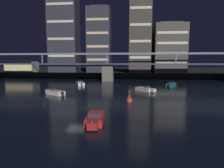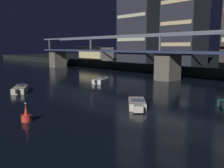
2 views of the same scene
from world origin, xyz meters
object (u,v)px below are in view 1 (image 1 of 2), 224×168
object	(u,v)px
tower_central	(140,34)
speedboat_mid_center	(80,84)
speedboat_near_right	(95,119)
channel_buoy	(129,99)
tower_east_tall	(168,49)
waterfront_pavilion	(22,67)
tower_west_low	(64,31)
speedboat_near_center	(55,93)
speedboat_mid_left	(145,89)
tower_west_tall	(99,41)
river_bridge	(108,68)
speedboat_near_left	(171,85)

from	to	relation	value
tower_central	speedboat_mid_center	bearing A→B (deg)	-125.59
speedboat_near_right	channel_buoy	xyz separation A→B (m)	(3.68, 10.66, 0.06)
tower_east_tall	waterfront_pavilion	distance (m)	60.96
tower_west_low	speedboat_near_center	bearing A→B (deg)	-73.44
channel_buoy	speedboat_near_right	bearing A→B (deg)	-109.03
speedboat_mid_center	channel_buoy	size ratio (longest dim) A/B	2.85
tower_east_tall	speedboat_mid_left	bearing A→B (deg)	-109.22
tower_west_tall	tower_east_tall	bearing A→B (deg)	-4.30
tower_west_tall	waterfront_pavilion	distance (m)	34.57
tower_central	speedboat_near_right	world-z (taller)	tower_central
river_bridge	speedboat_near_right	size ratio (longest dim) A/B	17.79
waterfront_pavilion	speedboat_near_right	world-z (taller)	waterfront_pavilion
river_bridge	tower_east_tall	bearing A→B (deg)	29.19
river_bridge	speedboat_mid_left	xyz separation A→B (m)	(10.63, -21.65, -4.09)
river_bridge	channel_buoy	bearing A→B (deg)	-77.87
river_bridge	waterfront_pavilion	xyz separation A→B (m)	(-37.96, 11.91, -0.07)
tower_central	speedboat_mid_center	xyz separation A→B (m)	(-17.71, -24.75, -16.82)
speedboat_near_center	speedboat_mid_left	xyz separation A→B (m)	(18.25, 5.80, 0.00)
river_bridge	channel_buoy	world-z (taller)	river_bridge
tower_west_low	speedboat_mid_center	bearing A→B (deg)	-63.17
tower_west_low	waterfront_pavilion	xyz separation A→B (m)	(-17.81, -2.80, -14.73)
tower_west_tall	tower_central	xyz separation A→B (m)	(16.47, -2.22, 1.95)
speedboat_near_left	speedboat_near_right	xyz separation A→B (m)	(-14.91, -30.65, 0.00)
tower_west_low	speedboat_near_right	xyz separation A→B (m)	(23.54, -58.23, -18.75)
tower_west_low	tower_east_tall	world-z (taller)	tower_west_low
speedboat_mid_left	speedboat_near_left	bearing A→B (deg)	48.84
speedboat_mid_center	tower_east_tall	bearing A→B (deg)	40.55
tower_west_tall	speedboat_mid_left	world-z (taller)	tower_west_tall
river_bridge	tower_west_tall	size ratio (longest dim) A/B	3.51
speedboat_mid_left	speedboat_near_center	bearing A→B (deg)	-162.38
waterfront_pavilion	tower_west_low	bearing A→B (deg)	8.92
tower_west_low	tower_west_tall	xyz separation A→B (m)	(14.89, -0.01, -3.88)
waterfront_pavilion	channel_buoy	distance (m)	63.62
speedboat_near_left	tower_central	bearing A→B (deg)	105.62
river_bridge	waterfront_pavilion	distance (m)	39.79
tower_central	speedboat_near_right	xyz separation A→B (m)	(-7.82, -56.00, -16.82)
river_bridge	waterfront_pavilion	world-z (taller)	river_bridge
river_bridge	tower_east_tall	world-z (taller)	tower_east_tall
tower_central	channel_buoy	size ratio (longest dim) A/B	17.26
tower_east_tall	speedboat_near_center	bearing A→B (deg)	-127.01
tower_west_tall	speedboat_near_center	world-z (taller)	tower_west_tall
speedboat_near_left	speedboat_mid_center	size ratio (longest dim) A/B	0.99
tower_west_tall	speedboat_near_center	distance (m)	44.76
river_bridge	tower_west_low	distance (m)	28.94
speedboat_near_left	speedboat_near_right	distance (m)	34.08
river_bridge	tower_central	xyz separation A→B (m)	(11.21, 12.48, 12.73)
river_bridge	speedboat_near_left	bearing A→B (deg)	-35.13
tower_west_tall	speedboat_mid_center	xyz separation A→B (m)	(-1.25, -26.98, -14.87)
tower_west_low	channel_buoy	world-z (taller)	tower_west_low
speedboat_near_center	speedboat_mid_center	world-z (taller)	same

